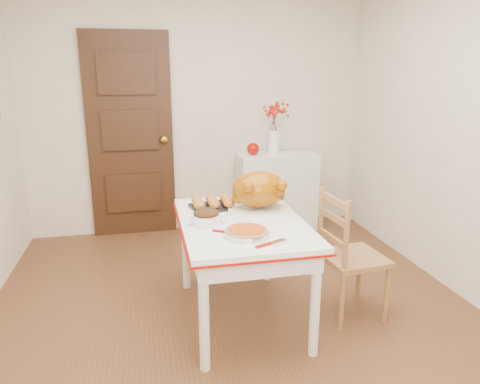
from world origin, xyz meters
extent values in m
cube|color=#52321A|center=(0.00, 0.00, 0.00)|extent=(3.50, 4.00, 0.00)
cube|color=beige|center=(0.00, 2.00, 1.25)|extent=(3.50, 0.00, 2.50)
cube|color=beige|center=(0.00, -2.00, 1.25)|extent=(3.50, 0.00, 2.50)
cube|color=black|center=(-0.70, 1.97, 1.03)|extent=(0.85, 0.06, 2.06)
cube|color=white|center=(0.81, 1.78, 0.41)|extent=(0.83, 0.37, 0.83)
sphere|color=#A10901|center=(0.54, 1.78, 0.89)|extent=(0.13, 0.13, 0.13)
cylinder|color=#B04715|center=(0.00, -0.22, 0.75)|extent=(0.30, 0.30, 0.06)
cylinder|color=white|center=(0.11, 0.54, 0.77)|extent=(0.07, 0.07, 0.11)
camera|label=1|loc=(-0.57, -2.68, 1.69)|focal=33.37mm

